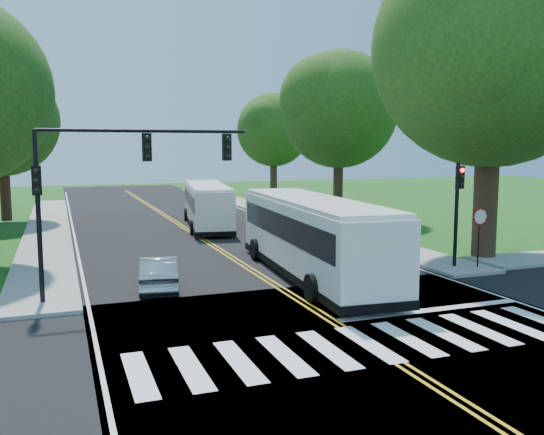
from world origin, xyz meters
name	(u,v)px	position (x,y,z in m)	size (l,w,h in m)	color
ground	(359,338)	(0.00, 0.00, 0.00)	(140.00, 140.00, 0.00)	#1A4812
road	(203,240)	(0.00, 18.00, 0.01)	(14.00, 96.00, 0.01)	black
cross_road	(359,338)	(0.00, 0.00, 0.01)	(60.00, 12.00, 0.01)	black
center_line	(188,230)	(0.00, 22.00, 0.01)	(0.36, 70.00, 0.01)	gold
edge_line_w	(74,236)	(-6.80, 22.00, 0.01)	(0.12, 70.00, 0.01)	silver
edge_line_e	(288,225)	(6.80, 22.00, 0.01)	(0.12, 70.00, 0.01)	silver
crosswalk	(368,344)	(0.00, -0.50, 0.02)	(12.60, 3.00, 0.01)	silver
stop_bar	(431,310)	(3.50, 1.60, 0.02)	(6.60, 0.40, 0.01)	silver
sidewalk_nw	(48,229)	(-8.30, 25.00, 0.07)	(2.60, 40.00, 0.15)	gray
sidewalk_ne	(292,218)	(8.30, 25.00, 0.07)	(2.60, 40.00, 0.15)	gray
tree_ne_big	(492,48)	(11.00, 8.00, 9.62)	(10.80, 10.80, 14.91)	#342115
tree_west_far	(1,120)	(-11.00, 30.00, 7.00)	(7.60, 7.60, 10.67)	#342115
tree_east_mid	(339,110)	(11.50, 24.00, 7.86)	(8.40, 8.40, 11.93)	#342115
tree_east_far	(274,130)	(12.50, 40.00, 6.86)	(7.20, 7.20, 10.34)	#342115
signal_nw	(112,172)	(-5.86, 6.43, 4.38)	(7.15, 0.46, 5.66)	black
signal_ne	(458,201)	(8.20, 6.44, 2.96)	(0.30, 0.46, 4.40)	black
stop_sign	(480,223)	(9.00, 5.98, 2.03)	(0.76, 0.08, 2.53)	black
bus_lead	(312,236)	(1.91, 7.35, 1.68)	(3.64, 12.37, 3.16)	white
bus_follow	(207,204)	(1.52, 23.12, 1.48)	(3.99, 11.02, 2.79)	white
hatchback	(159,273)	(-4.26, 7.24, 0.63)	(1.32, 3.78, 1.25)	#A4A7AB
suv	(350,242)	(5.61, 11.09, 0.61)	(2.00, 4.33, 1.20)	silver
dark_sedan	(281,218)	(5.78, 20.65, 0.71)	(1.95, 4.80, 1.39)	black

